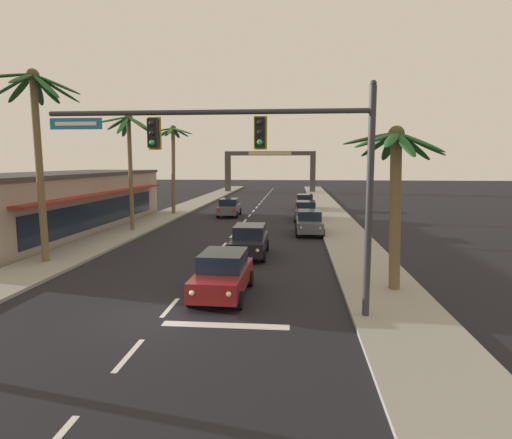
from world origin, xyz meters
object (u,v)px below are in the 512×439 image
(palm_left_farthest, at_px, (173,150))
(town_gateway_arch, at_px, (270,166))
(sedan_parked_far_kerb, at_px, (305,202))
(palm_left_second, at_px, (36,123))
(sedan_lead_at_stop_bar, at_px, (223,274))
(storefront_strip_left, at_px, (59,202))
(traffic_signal_mast, at_px, (269,156))
(sedan_third_in_queue, at_px, (249,240))
(sedan_oncoming_far, at_px, (229,207))
(palm_right_nearest, at_px, (396,177))
(palm_left_third, at_px, (129,141))
(sedan_parked_mid_kerb, at_px, (306,211))
(sedan_parked_nearest_kerb, at_px, (309,222))

(palm_left_farthest, relative_size, town_gateway_arch, 0.56)
(sedan_parked_far_kerb, bearing_deg, palm_left_farthest, -157.75)
(palm_left_second, bearing_deg, palm_left_farthest, 87.70)
(sedan_lead_at_stop_bar, xyz_separation_m, storefront_strip_left, (-14.75, 14.61, 1.29))
(traffic_signal_mast, height_order, palm_left_farthest, palm_left_farthest)
(sedan_third_in_queue, distance_m, sedan_oncoming_far, 17.45)
(sedan_lead_at_stop_bar, height_order, palm_left_farthest, palm_left_farthest)
(palm_left_second, height_order, palm_right_nearest, palm_left_second)
(sedan_oncoming_far, bearing_deg, palm_left_second, -107.64)
(sedan_third_in_queue, bearing_deg, palm_left_third, 141.58)
(palm_right_nearest, xyz_separation_m, town_gateway_arch, (-8.10, 56.59, -0.05))
(palm_left_third, bearing_deg, palm_left_second, -93.08)
(sedan_parked_mid_kerb, height_order, palm_left_third, palm_left_third)
(sedan_parked_mid_kerb, relative_size, storefront_strip_left, 0.18)
(traffic_signal_mast, height_order, sedan_oncoming_far, traffic_signal_mast)
(sedan_third_in_queue, relative_size, town_gateway_arch, 0.29)
(sedan_lead_at_stop_bar, xyz_separation_m, sedan_parked_far_kerb, (3.72, 30.03, 0.00))
(sedan_parked_mid_kerb, height_order, palm_right_nearest, palm_right_nearest)
(sedan_parked_mid_kerb, distance_m, palm_left_second, 22.81)
(traffic_signal_mast, height_order, town_gateway_arch, traffic_signal_mast)
(traffic_signal_mast, relative_size, palm_right_nearest, 1.62)
(sedan_lead_at_stop_bar, xyz_separation_m, palm_left_third, (-9.20, 14.59, 5.71))
(palm_left_farthest, bearing_deg, palm_left_third, -91.52)
(palm_left_second, bearing_deg, palm_left_third, 86.92)
(sedan_third_in_queue, relative_size, sedan_oncoming_far, 1.00)
(sedan_third_in_queue, xyz_separation_m, palm_right_nearest, (6.21, -6.07, 3.66))
(sedan_parked_nearest_kerb, distance_m, sedan_parked_far_kerb, 15.44)
(sedan_third_in_queue, xyz_separation_m, sedan_parked_mid_kerb, (3.38, 14.71, 0.00))
(sedan_parked_nearest_kerb, relative_size, palm_left_farthest, 0.52)
(palm_left_second, relative_size, palm_left_third, 1.11)
(storefront_strip_left, bearing_deg, palm_right_nearest, -32.63)
(traffic_signal_mast, height_order, palm_left_third, palm_left_third)
(traffic_signal_mast, xyz_separation_m, sedan_parked_nearest_kerb, (1.85, 16.66, -4.40))
(sedan_parked_mid_kerb, relative_size, town_gateway_arch, 0.29)
(palm_left_third, bearing_deg, palm_left_farthest, 88.48)
(storefront_strip_left, bearing_deg, sedan_third_in_queue, -26.62)
(traffic_signal_mast, distance_m, sedan_parked_nearest_kerb, 17.33)
(sedan_third_in_queue, bearing_deg, palm_left_second, -164.74)
(sedan_lead_at_stop_bar, relative_size, sedan_parked_mid_kerb, 1.00)
(sedan_oncoming_far, bearing_deg, sedan_parked_nearest_kerb, -53.11)
(sedan_parked_nearest_kerb, distance_m, storefront_strip_left, 18.50)
(sedan_third_in_queue, bearing_deg, sedan_parked_nearest_kerb, 65.33)
(traffic_signal_mast, distance_m, sedan_oncoming_far, 27.10)
(palm_left_third, bearing_deg, sedan_lead_at_stop_bar, -57.76)
(sedan_parked_nearest_kerb, bearing_deg, traffic_signal_mast, -96.34)
(sedan_lead_at_stop_bar, distance_m, palm_right_nearest, 7.50)
(sedan_oncoming_far, distance_m, sedan_parked_far_kerb, 9.29)
(traffic_signal_mast, distance_m, sedan_parked_mid_kerb, 24.34)
(sedan_lead_at_stop_bar, distance_m, sedan_oncoming_far, 24.39)
(sedan_third_in_queue, xyz_separation_m, palm_left_second, (-10.01, -2.73, 6.05))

